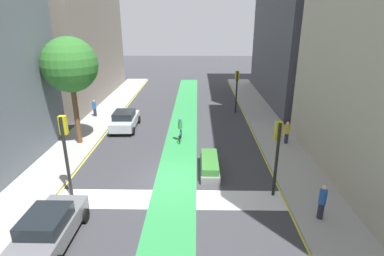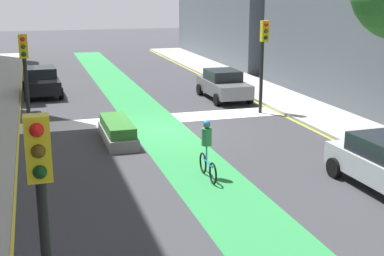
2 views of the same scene
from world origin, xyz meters
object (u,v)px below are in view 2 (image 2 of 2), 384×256
(median_planter, at_px, (118,131))
(traffic_signal_near_right, at_px, (25,64))
(car_grey_left_near, at_px, (224,85))
(car_black_right_near, at_px, (42,81))
(cyclist_in_lane, at_px, (207,148))
(traffic_signal_far_right, at_px, (42,196))
(traffic_signal_near_left, at_px, (263,49))

(median_planter, bearing_deg, traffic_signal_near_right, -37.21)
(car_grey_left_near, distance_m, car_black_right_near, 10.21)
(traffic_signal_near_right, bearing_deg, cyclist_in_lane, 125.85)
(car_grey_left_near, relative_size, cyclist_in_lane, 2.27)
(traffic_signal_far_right, distance_m, car_black_right_near, 23.03)
(traffic_signal_near_right, relative_size, median_planter, 1.20)
(traffic_signal_near_right, bearing_deg, median_planter, 142.79)
(traffic_signal_far_right, height_order, car_grey_left_near, traffic_signal_far_right)
(traffic_signal_near_left, height_order, cyclist_in_lane, traffic_signal_near_left)
(traffic_signal_far_right, bearing_deg, car_black_right_near, -91.07)
(cyclist_in_lane, height_order, median_planter, cyclist_in_lane)
(car_black_right_near, distance_m, median_planter, 10.87)
(traffic_signal_far_right, distance_m, cyclist_in_lane, 9.23)
(traffic_signal_near_right, relative_size, traffic_signal_far_right, 0.99)
(car_grey_left_near, xyz_separation_m, car_black_right_near, (9.40, -3.98, 0.00))
(car_grey_left_near, distance_m, cyclist_in_lane, 12.42)
(traffic_signal_far_right, relative_size, cyclist_in_lane, 2.20)
(car_grey_left_near, height_order, cyclist_in_lane, cyclist_in_lane)
(traffic_signal_near_right, distance_m, traffic_signal_near_left, 10.68)
(traffic_signal_near_left, xyz_separation_m, cyclist_in_lane, (5.33, 7.69, -2.10))
(traffic_signal_near_left, distance_m, median_planter, 8.34)
(car_black_right_near, height_order, median_planter, car_black_right_near)
(traffic_signal_far_right, bearing_deg, cyclist_in_lane, -123.98)
(traffic_signal_near_right, distance_m, car_grey_left_near, 11.10)
(traffic_signal_far_right, xyz_separation_m, car_grey_left_near, (-9.83, -18.95, -2.07))
(median_planter, bearing_deg, traffic_signal_far_right, 76.38)
(car_grey_left_near, bearing_deg, traffic_signal_near_left, 98.32)
(car_grey_left_near, xyz_separation_m, median_planter, (6.83, 6.57, -0.40))
(car_grey_left_near, bearing_deg, traffic_signal_far_right, 62.58)
(cyclist_in_lane, bearing_deg, car_black_right_near, -73.35)
(cyclist_in_lane, bearing_deg, traffic_signal_near_left, -124.72)
(traffic_signal_near_left, relative_size, traffic_signal_far_right, 1.07)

